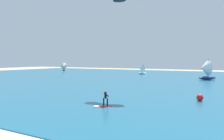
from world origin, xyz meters
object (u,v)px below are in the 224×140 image
sailboat_far_left (64,67)px  marker_buoy (200,98)px  sailboat_outermost (205,70)px  sailboat_heeled_over (142,69)px  kitesurfer (104,101)px

sailboat_far_left → marker_buoy: size_ratio=4.99×
marker_buoy → sailboat_far_left: bearing=142.6°
sailboat_outermost → sailboat_heeled_over: size_ratio=1.45×
sailboat_heeled_over → sailboat_far_left: bearing=171.6°
kitesurfer → sailboat_outermost: sailboat_outermost is taller
sailboat_outermost → sailboat_heeled_over: sailboat_outermost is taller
sailboat_outermost → sailboat_heeled_over: 24.15m
sailboat_heeled_over → marker_buoy: (24.11, -42.31, -1.25)m
sailboat_far_left → kitesurfer: bearing=-45.7°
kitesurfer → sailboat_outermost: size_ratio=0.37×
sailboat_far_left → marker_buoy: bearing=-37.4°
sailboat_outermost → marker_buoy: bearing=-84.3°
sailboat_outermost → marker_buoy: size_ratio=6.58×
sailboat_outermost → kitesurfer: bearing=-97.6°
marker_buoy → sailboat_outermost: bearing=95.7°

